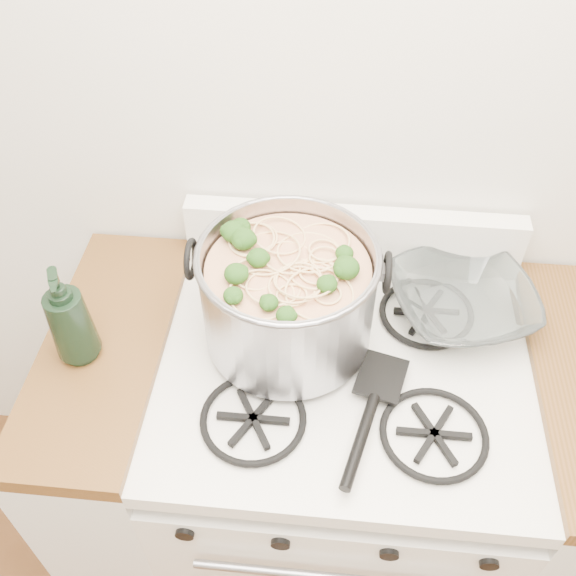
% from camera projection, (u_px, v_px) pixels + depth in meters
% --- Properties ---
extents(gas_range, '(0.76, 0.66, 0.92)m').
position_uv_depth(gas_range, '(333.00, 475.00, 1.65)').
color(gas_range, white).
rests_on(gas_range, ground).
extents(counter_left, '(0.25, 0.65, 0.92)m').
position_uv_depth(counter_left, '(140.00, 451.00, 1.67)').
color(counter_left, silver).
rests_on(counter_left, ground).
extents(stock_pot, '(0.38, 0.35, 0.24)m').
position_uv_depth(stock_pot, '(288.00, 297.00, 1.26)').
color(stock_pot, '#96979F').
rests_on(stock_pot, gas_range).
extents(spatula, '(0.36, 0.37, 0.02)m').
position_uv_depth(spatula, '(382.00, 375.00, 1.26)').
color(spatula, black).
rests_on(spatula, gas_range).
extents(glass_bowl, '(0.15, 0.15, 0.03)m').
position_uv_depth(glass_bowl, '(460.00, 307.00, 1.38)').
color(glass_bowl, white).
rests_on(glass_bowl, gas_range).
extents(bottle, '(0.12, 0.12, 0.23)m').
position_uv_depth(bottle, '(68.00, 316.00, 1.23)').
color(bottle, black).
rests_on(bottle, counter_left).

